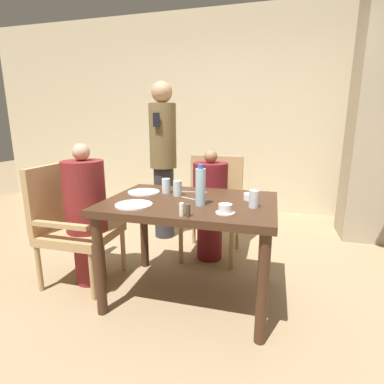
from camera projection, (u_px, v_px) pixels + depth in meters
ground_plane at (191, 296)px, 2.29m from camera, size 16.00×16.00×0.00m
wall_back at (236, 114)px, 4.27m from camera, size 8.00×0.06×2.80m
pillar_stone at (377, 116)px, 3.17m from camera, size 0.50×0.50×2.70m
dining_table at (190, 215)px, 2.14m from camera, size 1.19×0.85×0.76m
chair_left_side at (71, 221)px, 2.43m from camera, size 0.54×0.54×0.97m
diner_in_left_chair at (86, 214)px, 2.38m from camera, size 0.32×0.32×1.14m
chair_far_side at (213, 203)px, 2.96m from camera, size 0.54×0.54×0.97m
diner_in_far_chair at (210, 204)px, 2.81m from camera, size 0.32×0.32×1.05m
standing_host at (163, 157)px, 3.28m from camera, size 0.29×0.33×1.71m
plate_main_left at (134, 205)px, 1.98m from camera, size 0.25×0.25×0.01m
plate_main_right at (144, 192)px, 2.33m from camera, size 0.25×0.25×0.01m
teacup_with_saucer at (225, 209)px, 1.81m from camera, size 0.12×0.12×0.06m
bowl_small at (251, 197)px, 2.13m from camera, size 0.10×0.10×0.04m
water_bottle at (201, 187)px, 1.96m from camera, size 0.07×0.07×0.27m
glass_tall_near at (177, 188)px, 2.23m from camera, size 0.06×0.06×0.11m
glass_tall_mid at (254, 199)px, 1.93m from camera, size 0.06×0.06×0.11m
glass_tall_far at (166, 186)px, 2.32m from camera, size 0.06×0.06×0.11m
salt_shaker at (182, 209)px, 1.76m from camera, size 0.03×0.03×0.08m
pepper_shaker at (188, 210)px, 1.75m from camera, size 0.03×0.03×0.08m
fork_beside_plate at (195, 200)px, 2.12m from camera, size 0.20×0.10×0.00m
knife_beside_plate at (195, 192)px, 2.36m from camera, size 0.22×0.04×0.00m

